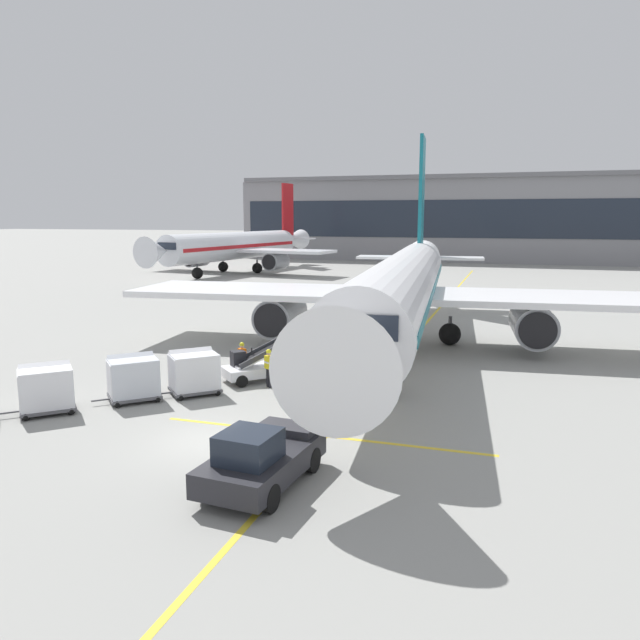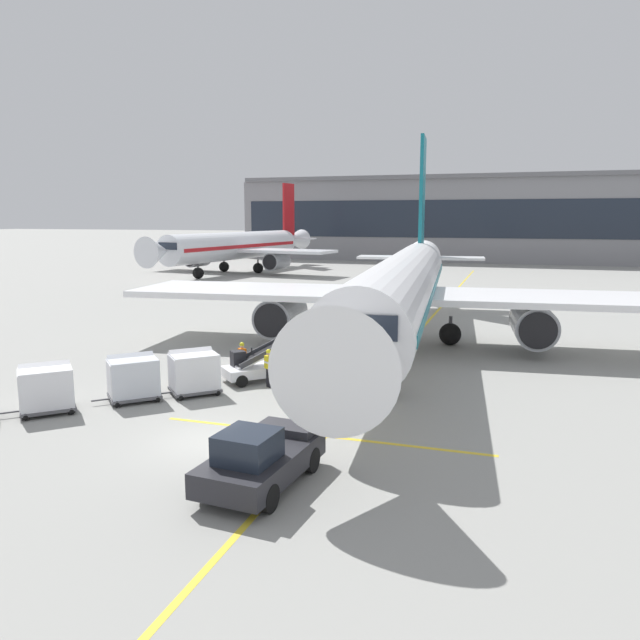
# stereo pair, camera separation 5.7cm
# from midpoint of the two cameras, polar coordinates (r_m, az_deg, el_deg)

# --- Properties ---
(ground_plane) EXTENTS (600.00, 600.00, 0.00)m
(ground_plane) POSITION_cam_midpoint_polar(r_m,az_deg,el_deg) (21.46, -10.04, -11.14)
(ground_plane) COLOR gray
(parked_airplane) EXTENTS (32.89, 42.31, 14.10)m
(parked_airplane) POSITION_cam_midpoint_polar(r_m,az_deg,el_deg) (36.06, 7.68, 3.06)
(parked_airplane) COLOR white
(parked_airplane) RESTS_ON ground
(belt_loader) EXTENTS (4.66, 4.73, 2.81)m
(belt_loader) POSITION_cam_midpoint_polar(r_m,az_deg,el_deg) (28.79, -5.21, -3.92)
(belt_loader) COLOR silver
(belt_loader) RESTS_ON ground
(baggage_cart_lead) EXTENTS (2.55, 2.54, 1.91)m
(baggage_cart_lead) POSITION_cam_midpoint_polar(r_m,az_deg,el_deg) (26.89, -11.74, -4.70)
(baggage_cart_lead) COLOR #515156
(baggage_cart_lead) RESTS_ON ground
(baggage_cart_second) EXTENTS (2.55, 2.54, 1.91)m
(baggage_cart_second) POSITION_cam_midpoint_polar(r_m,az_deg,el_deg) (26.56, -17.09, -5.11)
(baggage_cart_second) COLOR #515156
(baggage_cart_second) RESTS_ON ground
(baggage_cart_third) EXTENTS (2.55, 2.54, 1.91)m
(baggage_cart_third) POSITION_cam_midpoint_polar(r_m,az_deg,el_deg) (26.13, -24.24, -5.78)
(baggage_cart_third) COLOR #515156
(baggage_cart_third) RESTS_ON ground
(pushback_tug) EXTENTS (2.47, 4.56, 1.83)m
(pushback_tug) POSITION_cam_midpoint_polar(r_m,az_deg,el_deg) (17.74, -5.59, -12.72)
(pushback_tug) COLOR #232328
(pushback_tug) RESTS_ON ground
(ground_crew_by_loader) EXTENTS (0.37, 0.54, 1.74)m
(ground_crew_by_loader) POSITION_cam_midpoint_polar(r_m,az_deg,el_deg) (27.83, -13.38, -4.28)
(ground_crew_by_loader) COLOR #514C42
(ground_crew_by_loader) RESTS_ON ground
(ground_crew_by_carts) EXTENTS (0.51, 0.39, 1.74)m
(ground_crew_by_carts) POSITION_cam_midpoint_polar(r_m,az_deg,el_deg) (29.08, -7.32, -3.50)
(ground_crew_by_carts) COLOR black
(ground_crew_by_carts) RESTS_ON ground
(ground_crew_marshaller) EXTENTS (0.50, 0.41, 1.74)m
(ground_crew_marshaller) POSITION_cam_midpoint_polar(r_m,az_deg,el_deg) (27.44, -4.86, -4.25)
(ground_crew_marshaller) COLOR black
(ground_crew_marshaller) RESTS_ON ground
(safety_cone_engine_keepout) EXTENTS (0.56, 0.56, 0.64)m
(safety_cone_engine_keepout) POSITION_cam_midpoint_polar(r_m,az_deg,el_deg) (36.18, -2.83, -1.96)
(safety_cone_engine_keepout) COLOR black
(safety_cone_engine_keepout) RESTS_ON ground
(safety_cone_wingtip) EXTENTS (0.58, 0.58, 0.66)m
(safety_cone_wingtip) POSITION_cam_midpoint_polar(r_m,az_deg,el_deg) (36.34, -0.26, -1.88)
(safety_cone_wingtip) COLOR black
(safety_cone_wingtip) RESTS_ON ground
(apron_guidance_line_lead_in) EXTENTS (0.20, 110.00, 0.01)m
(apron_guidance_line_lead_in) POSITION_cam_midpoint_polar(r_m,az_deg,el_deg) (35.83, 7.74, -2.65)
(apron_guidance_line_lead_in) COLOR yellow
(apron_guidance_line_lead_in) RESTS_ON ground
(apron_guidance_line_stop_bar) EXTENTS (12.00, 0.20, 0.01)m
(apron_guidance_line_stop_bar) POSITION_cam_midpoint_polar(r_m,az_deg,el_deg) (21.71, -0.01, -10.73)
(apron_guidance_line_stop_bar) COLOR yellow
(apron_guidance_line_stop_bar) RESTS_ON ground
(terminal_building) EXTENTS (91.54, 21.23, 14.48)m
(terminal_building) POSITION_cam_midpoint_polar(r_m,az_deg,el_deg) (114.06, 16.85, 9.00)
(terminal_building) COLOR gray
(terminal_building) RESTS_ON ground
(distant_airplane) EXTENTS (27.94, 37.04, 12.65)m
(distant_airplane) POSITION_cam_midpoint_polar(r_m,az_deg,el_deg) (84.08, -7.80, 6.81)
(distant_airplane) COLOR silver
(distant_airplane) RESTS_ON ground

